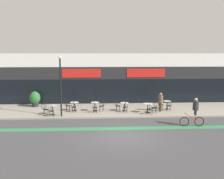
{
  "coord_description": "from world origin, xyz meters",
  "views": [
    {
      "loc": [
        -1.52,
        -15.42,
        5.17
      ],
      "look_at": [
        -0.41,
        5.71,
        2.12
      ],
      "focal_mm": 42.0,
      "sensor_mm": 36.0,
      "label": 1
    }
  ],
  "objects_px": {
    "cafe_chair_0_side": "(45,109)",
    "cyclist_0": "(195,110)",
    "cafe_chair_4_side": "(155,107)",
    "cafe_chair_5_side": "(160,104)",
    "bistro_table_4": "(148,106)",
    "cafe_chair_1_side": "(67,105)",
    "cafe_chair_2_near": "(95,107)",
    "bistro_table_1": "(74,105)",
    "bistro_table_2": "(95,105)",
    "cafe_chair_3_side": "(117,105)",
    "cafe_chair_5_near": "(169,105)",
    "bistro_table_0": "(53,108)",
    "pedestrian_near_end": "(161,100)",
    "bistro_table_5": "(167,103)",
    "cafe_chair_0_near": "(51,110)",
    "lamp_post": "(61,81)",
    "cafe_chair_3_near": "(125,106)",
    "bistro_table_3": "(124,105)",
    "planter_pot": "(35,99)",
    "cafe_chair_4_near": "(149,108)",
    "cafe_chair_1_near": "(74,106)",
    "cafe_chair_2_side": "(102,105)"
  },
  "relations": [
    {
      "from": "cafe_chair_0_side",
      "to": "cyclist_0",
      "type": "height_order",
      "value": "cyclist_0"
    },
    {
      "from": "cafe_chair_4_side",
      "to": "cafe_chair_5_side",
      "type": "relative_size",
      "value": 1.0
    },
    {
      "from": "bistro_table_4",
      "to": "cafe_chair_1_side",
      "type": "bearing_deg",
      "value": 170.89
    },
    {
      "from": "cafe_chair_2_near",
      "to": "cyclist_0",
      "type": "height_order",
      "value": "cyclist_0"
    },
    {
      "from": "cafe_chair_5_side",
      "to": "bistro_table_1",
      "type": "bearing_deg",
      "value": 178.46
    },
    {
      "from": "bistro_table_2",
      "to": "cafe_chair_4_side",
      "type": "xyz_separation_m",
      "value": [
        5.03,
        -0.83,
        -0.04
      ]
    },
    {
      "from": "cafe_chair_3_side",
      "to": "cafe_chair_5_near",
      "type": "bearing_deg",
      "value": -6.37
    },
    {
      "from": "cafe_chair_5_side",
      "to": "cafe_chair_2_near",
      "type": "bearing_deg",
      "value": -172.47
    },
    {
      "from": "bistro_table_1",
      "to": "bistro_table_0",
      "type": "bearing_deg",
      "value": -139.62
    },
    {
      "from": "pedestrian_near_end",
      "to": "cafe_chair_5_near",
      "type": "bearing_deg",
      "value": -3.43
    },
    {
      "from": "cafe_chair_1_side",
      "to": "cafe_chair_3_side",
      "type": "distance_m",
      "value": 4.31
    },
    {
      "from": "bistro_table_5",
      "to": "cafe_chair_0_near",
      "type": "xyz_separation_m",
      "value": [
        -9.78,
        -2.17,
        -0.01
      ]
    },
    {
      "from": "cafe_chair_5_side",
      "to": "cyclist_0",
      "type": "bearing_deg",
      "value": -78.74
    },
    {
      "from": "lamp_post",
      "to": "cyclist_0",
      "type": "distance_m",
      "value": 10.21
    },
    {
      "from": "cafe_chair_4_side",
      "to": "bistro_table_0",
      "type": "bearing_deg",
      "value": 3.81
    },
    {
      "from": "bistro_table_2",
      "to": "cafe_chair_3_near",
      "type": "distance_m",
      "value": 2.62
    },
    {
      "from": "bistro_table_3",
      "to": "cafe_chair_0_near",
      "type": "height_order",
      "value": "cafe_chair_0_near"
    },
    {
      "from": "cafe_chair_1_side",
      "to": "cafe_chair_0_side",
      "type": "bearing_deg",
      "value": -139.26
    },
    {
      "from": "cafe_chair_0_side",
      "to": "pedestrian_near_end",
      "type": "xyz_separation_m",
      "value": [
        9.63,
        0.8,
        0.43
      ]
    },
    {
      "from": "cafe_chair_5_side",
      "to": "lamp_post",
      "type": "distance_m",
      "value": 8.92
    },
    {
      "from": "planter_pot",
      "to": "bistro_table_0",
      "type": "bearing_deg",
      "value": -56.68
    },
    {
      "from": "cafe_chair_2_near",
      "to": "cafe_chair_5_near",
      "type": "height_order",
      "value": "same"
    },
    {
      "from": "bistro_table_5",
      "to": "cyclist_0",
      "type": "bearing_deg",
      "value": -82.95
    },
    {
      "from": "planter_pot",
      "to": "cafe_chair_3_near",
      "type": "bearing_deg",
      "value": -19.43
    },
    {
      "from": "bistro_table_3",
      "to": "cafe_chair_0_side",
      "type": "relative_size",
      "value": 0.8
    },
    {
      "from": "planter_pot",
      "to": "cafe_chair_5_near",
      "type": "bearing_deg",
      "value": -11.41
    },
    {
      "from": "bistro_table_3",
      "to": "cafe_chair_1_side",
      "type": "height_order",
      "value": "cafe_chair_1_side"
    },
    {
      "from": "cafe_chair_1_side",
      "to": "pedestrian_near_end",
      "type": "xyz_separation_m",
      "value": [
        8.0,
        -0.58,
        0.43
      ]
    },
    {
      "from": "bistro_table_1",
      "to": "bistro_table_3",
      "type": "height_order",
      "value": "bistro_table_1"
    },
    {
      "from": "bistro_table_1",
      "to": "cyclist_0",
      "type": "relative_size",
      "value": 0.37
    },
    {
      "from": "cafe_chair_4_near",
      "to": "cafe_chair_5_near",
      "type": "xyz_separation_m",
      "value": [
        1.96,
        1.25,
        0.0
      ]
    },
    {
      "from": "cafe_chair_0_side",
      "to": "lamp_post",
      "type": "xyz_separation_m",
      "value": [
        1.39,
        -0.51,
        2.26
      ]
    },
    {
      "from": "cafe_chair_1_near",
      "to": "cafe_chair_2_side",
      "type": "relative_size",
      "value": 1.0
    },
    {
      "from": "bistro_table_4",
      "to": "cafe_chair_4_near",
      "type": "distance_m",
      "value": 0.63
    },
    {
      "from": "cafe_chair_0_near",
      "to": "bistro_table_3",
      "type": "bearing_deg",
      "value": -68.22
    },
    {
      "from": "cafe_chair_3_side",
      "to": "bistro_table_5",
      "type": "bearing_deg",
      "value": 1.64
    },
    {
      "from": "cafe_chair_5_near",
      "to": "pedestrian_near_end",
      "type": "bearing_deg",
      "value": 97.29
    },
    {
      "from": "bistro_table_4",
      "to": "cafe_chair_4_near",
      "type": "bearing_deg",
      "value": -89.5
    },
    {
      "from": "cafe_chair_0_side",
      "to": "cafe_chair_5_near",
      "type": "relative_size",
      "value": 1.0
    },
    {
      "from": "bistro_table_5",
      "to": "cafe_chair_1_side",
      "type": "xyz_separation_m",
      "value": [
        -8.77,
        -0.16,
        -0.01
      ]
    },
    {
      "from": "cafe_chair_4_side",
      "to": "planter_pot",
      "type": "relative_size",
      "value": 0.64
    },
    {
      "from": "cafe_chair_3_near",
      "to": "pedestrian_near_end",
      "type": "relative_size",
      "value": 0.56
    },
    {
      "from": "bistro_table_2",
      "to": "cafe_chair_4_near",
      "type": "distance_m",
      "value": 4.64
    },
    {
      "from": "bistro_table_4",
      "to": "bistro_table_3",
      "type": "bearing_deg",
      "value": 156.93
    },
    {
      "from": "cafe_chair_3_near",
      "to": "pedestrian_near_end",
      "type": "height_order",
      "value": "pedestrian_near_end"
    },
    {
      "from": "bistro_table_5",
      "to": "cafe_chair_3_near",
      "type": "relative_size",
      "value": 0.83
    },
    {
      "from": "pedestrian_near_end",
      "to": "cafe_chair_2_near",
      "type": "bearing_deg",
      "value": 171.14
    },
    {
      "from": "cafe_chair_2_side",
      "to": "cafe_chair_2_near",
      "type": "bearing_deg",
      "value": 51.8
    },
    {
      "from": "bistro_table_1",
      "to": "lamp_post",
      "type": "xyz_separation_m",
      "value": [
        -0.87,
        -1.89,
        2.24
      ]
    },
    {
      "from": "bistro_table_1",
      "to": "cafe_chair_3_side",
      "type": "bearing_deg",
      "value": -4.63
    }
  ]
}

